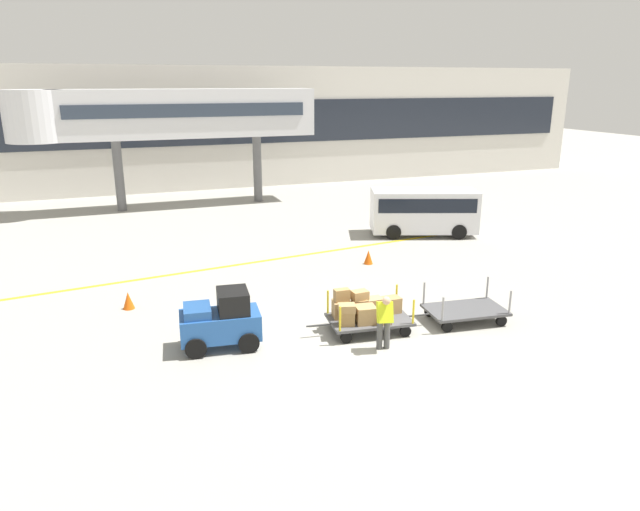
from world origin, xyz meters
name	(u,v)px	position (x,y,z in m)	size (l,w,h in m)	color
ground_plane	(369,340)	(0.00, 0.00, 0.00)	(120.00, 120.00, 0.00)	#9E9B91
apron_lead_line	(214,268)	(-2.90, 7.87, 0.00)	(21.50, 0.20, 0.01)	yellow
terminal_building	(206,128)	(0.00, 25.98, 3.94)	(57.43, 2.51, 7.87)	beige
jet_bridge	(156,115)	(-3.62, 19.99, 5.13)	(16.22, 3.00, 6.49)	silver
baggage_tug	(221,321)	(-3.89, 0.99, 0.75)	(2.21, 1.42, 1.58)	#2659A5
baggage_cart_lead	(365,312)	(0.13, 0.61, 0.59)	(3.06, 1.64, 1.24)	#4C4C4F
baggage_cart_middle	(465,310)	(3.22, 0.23, 0.35)	(3.06, 1.64, 1.10)	#4C4C4F
baggage_handler	(384,320)	(0.11, -0.67, 0.87)	(0.49, 0.51, 1.56)	#4C4C4C
shuttle_van	(424,208)	(7.21, 9.67, 1.23)	(5.16, 3.41, 2.10)	silver
safety_cone_near	(368,257)	(2.91, 6.38, 0.28)	(0.36, 0.36, 0.55)	#EA590F
safety_cone_far	(128,300)	(-6.14, 4.71, 0.28)	(0.36, 0.36, 0.55)	#EA590F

